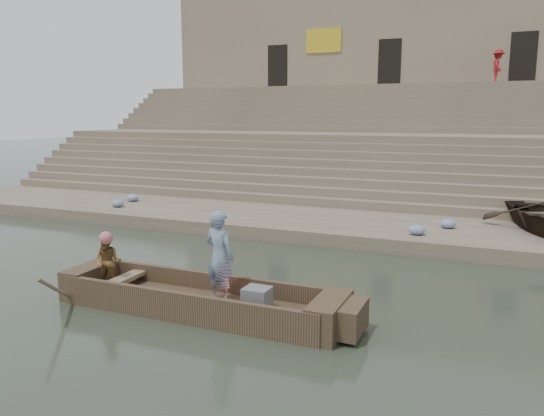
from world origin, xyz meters
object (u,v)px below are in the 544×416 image
Objects in this scene: standing_man at (220,257)px; pedestrian at (498,66)px; main_rowboat at (199,306)px; rowing_man at (107,262)px; television at (257,298)px.

standing_man is 1.00× the size of pedestrian.
standing_man is at bearing 14.07° from main_rowboat.
standing_man reaches higher than main_rowboat.
rowing_man reaches higher than main_rowboat.
pedestrian reaches higher than television.
television is at bearing -174.11° from standing_man.
main_rowboat is 2.11m from rowing_man.
pedestrian is at bearing 61.12° from rowing_man.
main_rowboat is at bearing 160.15° from pedestrian.
rowing_man is 2.38× the size of television.
rowing_man is 0.64× the size of pedestrian.
main_rowboat is 2.91× the size of standing_man.
standing_man is at bearing 161.12° from pedestrian.
main_rowboat is 2.91× the size of pedestrian.
television reaches higher than main_rowboat.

